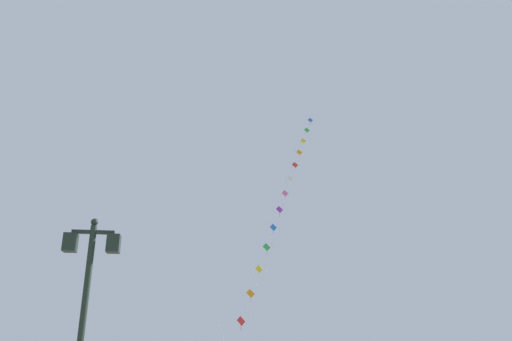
{
  "coord_description": "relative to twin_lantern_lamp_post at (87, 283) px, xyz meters",
  "views": [
    {
      "loc": [
        -0.03,
        -1.28,
        1.74
      ],
      "look_at": [
        2.66,
        20.13,
        9.87
      ],
      "focal_mm": 34.5,
      "sensor_mm": 36.0,
      "label": 1
    }
  ],
  "objects": [
    {
      "name": "twin_lantern_lamp_post",
      "position": [
        0.0,
        0.0,
        0.0
      ],
      "size": [
        1.21,
        0.28,
        4.62
      ],
      "color": "#1E2D23",
      "rests_on": "ground_plane"
    },
    {
      "name": "kite_train",
      "position": [
        7.14,
        15.93,
        6.77
      ],
      "size": [
        7.58,
        12.76,
        18.75
      ],
      "color": "brown",
      "rests_on": "ground_plane"
    }
  ]
}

